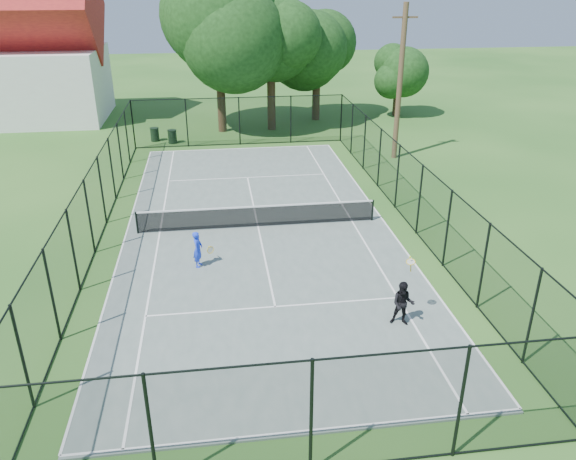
{
  "coord_description": "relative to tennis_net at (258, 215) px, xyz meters",
  "views": [
    {
      "loc": [
        -1.69,
        -21.78,
        9.85
      ],
      "look_at": [
        0.88,
        -3.0,
        1.2
      ],
      "focal_mm": 35.0,
      "sensor_mm": 36.0,
      "label": 1
    }
  ],
  "objects": [
    {
      "name": "tree_far_right",
      "position": [
        12.33,
        19.57,
        2.6
      ],
      "size": [
        3.89,
        3.89,
        5.15
      ],
      "color": "#332114",
      "rests_on": "ground"
    },
    {
      "name": "tree_near_mid",
      "position": [
        2.41,
        16.6,
        4.18
      ],
      "size": [
        5.9,
        5.9,
        7.72
      ],
      "color": "#332114",
      "rests_on": "ground"
    },
    {
      "name": "ground",
      "position": [
        0.0,
        0.0,
        -0.58
      ],
      "size": [
        120.0,
        120.0,
        0.0
      ],
      "primitive_type": "plane",
      "color": "#23531C"
    },
    {
      "name": "tennis_net",
      "position": [
        0.0,
        0.0,
        0.0
      ],
      "size": [
        10.08,
        0.08,
        0.95
      ],
      "color": "black",
      "rests_on": "tennis_court"
    },
    {
      "name": "tree_near_left",
      "position": [
        -1.0,
        16.53,
        5.31
      ],
      "size": [
        7.34,
        7.34,
        9.57
      ],
      "color": "#332114",
      "rests_on": "ground"
    },
    {
      "name": "utility_pole",
      "position": [
        8.84,
        9.0,
        3.76
      ],
      "size": [
        1.4,
        0.3,
        8.54
      ],
      "color": "#4C3823",
      "rests_on": "ground"
    },
    {
      "name": "fence",
      "position": [
        0.0,
        0.0,
        0.92
      ],
      "size": [
        13.1,
        26.1,
        3.0
      ],
      "color": "black",
      "rests_on": "ground"
    },
    {
      "name": "player_black",
      "position": [
        3.73,
        -7.88,
        0.21
      ],
      "size": [
        0.84,
        0.86,
        2.16
      ],
      "color": "black",
      "rests_on": "tennis_court"
    },
    {
      "name": "trash_bin_left",
      "position": [
        -5.42,
        14.59,
        -0.14
      ],
      "size": [
        0.58,
        0.58,
        0.87
      ],
      "color": "black",
      "rests_on": "ground"
    },
    {
      "name": "tennis_court",
      "position": [
        0.0,
        0.0,
        -0.55
      ],
      "size": [
        11.0,
        24.0,
        0.06
      ],
      "primitive_type": "cube",
      "color": "slate",
      "rests_on": "ground"
    },
    {
      "name": "trash_bin_right",
      "position": [
        -4.26,
        13.91,
        -0.14
      ],
      "size": [
        0.58,
        0.58,
        0.87
      ],
      "color": "black",
      "rests_on": "ground"
    },
    {
      "name": "player_blue",
      "position": [
        -2.46,
        -3.23,
        0.17
      ],
      "size": [
        0.8,
        0.56,
        1.37
      ],
      "color": "#1C3AF0",
      "rests_on": "tennis_court"
    },
    {
      "name": "tree_near_right",
      "position": [
        5.98,
        19.05,
        4.25
      ],
      "size": [
        5.51,
        5.51,
        7.6
      ],
      "color": "#332114",
      "rests_on": "ground"
    }
  ]
}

